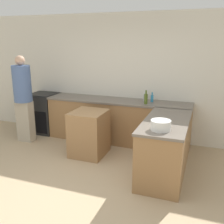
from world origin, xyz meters
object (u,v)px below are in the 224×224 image
island_table (89,133)px  olive_oil_bottle (146,98)px  range_oven (44,113)px  mixing_bowl (161,125)px  person_by_range (23,96)px  vinegar_bottle_clear (145,97)px  dish_soap_bottle (152,98)px

island_table → olive_oil_bottle: (0.92, 0.71, 0.60)m
range_oven → mixing_bowl: 3.48m
range_oven → olive_oil_bottle: 2.56m
range_oven → person_by_range: 0.85m
range_oven → island_table: size_ratio=1.09×
vinegar_bottle_clear → person_by_range: bearing=-162.2°
island_table → dish_soap_bottle: (1.00, 0.91, 0.57)m
olive_oil_bottle → vinegar_bottle_clear: bearing=104.7°
dish_soap_bottle → person_by_range: size_ratio=0.11×
dish_soap_bottle → vinegar_bottle_clear: dish_soap_bottle is taller
island_table → vinegar_bottle_clear: bearing=48.5°
island_table → person_by_range: size_ratio=0.46×
dish_soap_bottle → vinegar_bottle_clear: bearing=162.3°
olive_oil_bottle → person_by_range: size_ratio=0.15×
range_oven → person_by_range: size_ratio=0.51×
dish_soap_bottle → olive_oil_bottle: bearing=-112.0°
dish_soap_bottle → person_by_range: (-2.60, -0.74, -0.00)m
island_table → mixing_bowl: (1.47, -0.76, 0.56)m
range_oven → vinegar_bottle_clear: 2.49m
range_oven → dish_soap_bottle: (2.57, 0.08, 0.53)m
mixing_bowl → person_by_range: size_ratio=0.15×
mixing_bowl → person_by_range: 3.21m
range_oven → person_by_range: (-0.02, -0.66, 0.53)m
mixing_bowl → dish_soap_bottle: size_ratio=1.42×
island_table → range_oven: bearing=152.0°
island_table → person_by_range: person_by_range is taller
mixing_bowl → olive_oil_bottle: bearing=110.7°
olive_oil_bottle → person_by_range: person_by_range is taller
range_oven → vinegar_bottle_clear: bearing=3.0°
mixing_bowl → dish_soap_bottle: 1.74m
island_table → person_by_range: 1.71m
mixing_bowl → vinegar_bottle_clear: 1.83m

